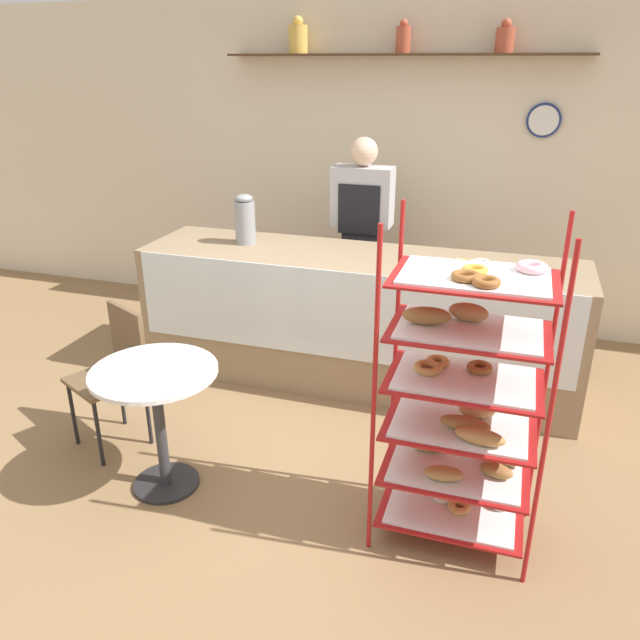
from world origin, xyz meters
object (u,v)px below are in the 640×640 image
person_worker (362,237)px  coffee_carafe (245,220)px  cafe_chair (117,364)px  donut_tray_counter (482,266)px  pastry_rack (463,404)px  cafe_table (157,400)px

person_worker → coffee_carafe: 0.97m
cafe_chair → donut_tray_counter: size_ratio=2.21×
pastry_rack → donut_tray_counter: bearing=91.8°
person_worker → coffee_carafe: (-0.73, -0.60, 0.22)m
cafe_table → donut_tray_counter: (1.52, 1.52, 0.43)m
cafe_chair → coffee_carafe: coffee_carafe is taller
cafe_table → donut_tray_counter: donut_tray_counter is taller
person_worker → cafe_chair: size_ratio=1.95×
pastry_rack → donut_tray_counter: pastry_rack is taller
person_worker → donut_tray_counter: (0.98, -0.68, 0.06)m
cafe_table → donut_tray_counter: size_ratio=1.87×
person_worker → donut_tray_counter: person_worker is taller
pastry_rack → person_worker: size_ratio=0.96×
pastry_rack → cafe_chair: pastry_rack is taller
pastry_rack → cafe_chair: 2.07m
cafe_table → donut_tray_counter: bearing=44.8°
person_worker → pastry_rack: bearing=-63.8°
person_worker → cafe_chair: bearing=-118.9°
coffee_carafe → donut_tray_counter: size_ratio=0.93×
pastry_rack → person_worker: bearing=116.2°
cafe_table → donut_tray_counter: 2.19m
pastry_rack → donut_tray_counter: size_ratio=4.16×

